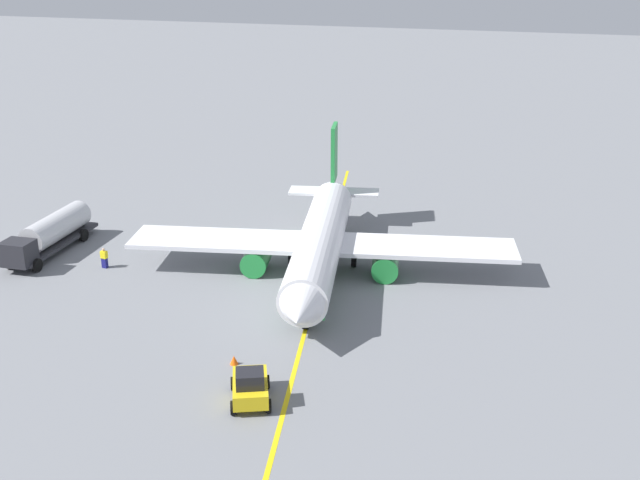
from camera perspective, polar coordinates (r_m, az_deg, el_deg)
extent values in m
plane|color=slate|center=(62.12, 0.00, -2.59)|extent=(400.00, 400.00, 0.00)
cylinder|color=white|center=(61.09, 0.00, -0.23)|extent=(22.72, 8.05, 3.48)
cube|color=#238C3D|center=(61.44, 0.00, -1.06)|extent=(21.37, 7.18, 0.98)
cone|color=white|center=(49.71, -1.52, -5.37)|extent=(3.75, 3.92, 3.34)
cone|color=white|center=(73.32, 1.08, 3.69)|extent=(4.89, 3.80, 2.96)
cube|color=#238C3D|center=(71.70, 1.06, 6.44)|extent=(3.21, 1.01, 5.20)
cube|color=white|center=(72.71, 1.04, 3.58)|extent=(4.08, 8.71, 0.24)
cube|color=white|center=(62.17, 0.10, -0.27)|extent=(11.10, 31.34, 0.36)
cylinder|color=#238C3D|center=(61.61, 4.84, -1.80)|extent=(3.56, 2.72, 2.10)
cylinder|color=#238C3D|center=(62.61, -4.72, -1.42)|extent=(3.56, 2.72, 2.10)
cylinder|color=#4C4C51|center=(53.20, -1.07, -5.46)|extent=(0.24, 0.24, 1.15)
cylinder|color=black|center=(53.46, -1.06, -6.01)|extent=(1.16, 0.62, 1.10)
cylinder|color=#4C4C51|center=(63.34, 2.53, -1.04)|extent=(0.24, 0.24, 1.15)
cylinder|color=black|center=(63.55, 2.52, -1.52)|extent=(1.16, 0.62, 1.10)
cylinder|color=#4C4C51|center=(63.83, -2.13, -0.85)|extent=(0.24, 0.24, 1.15)
cylinder|color=black|center=(64.04, -2.13, -1.33)|extent=(1.16, 0.62, 1.10)
cube|color=#2D2D33|center=(70.68, -19.02, -0.20)|extent=(10.71, 3.15, 0.30)
cube|color=#232328|center=(66.64, -21.34, -0.89)|extent=(2.14, 2.52, 2.00)
cube|color=black|center=(65.83, -21.83, -0.85)|extent=(0.28, 2.01, 0.90)
cylinder|color=silver|center=(70.72, -18.88, 0.95)|extent=(7.91, 2.77, 2.30)
cylinder|color=black|center=(66.63, -20.15, -1.76)|extent=(1.12, 0.42, 1.10)
cylinder|color=black|center=(68.03, -21.90, -1.53)|extent=(1.12, 0.42, 1.10)
cylinder|color=black|center=(72.22, -17.02, 0.35)|extent=(1.12, 0.42, 1.10)
cylinder|color=black|center=(73.52, -18.70, 0.51)|extent=(1.12, 0.42, 1.10)
cube|color=yellow|center=(45.57, -5.16, -10.79)|extent=(4.10, 3.28, 0.90)
cube|color=black|center=(44.68, -5.19, -10.14)|extent=(1.92, 2.03, 0.90)
cylinder|color=black|center=(46.93, -6.41, -10.47)|extent=(0.85, 0.60, 0.80)
cylinder|color=black|center=(46.92, -3.93, -10.39)|extent=(0.85, 0.60, 0.80)
cylinder|color=black|center=(44.72, -6.43, -12.20)|extent=(0.85, 0.60, 0.80)
cylinder|color=black|center=(44.72, -3.81, -12.11)|extent=(0.85, 0.60, 0.80)
cube|color=navy|center=(65.77, -15.59, -1.63)|extent=(0.37, 0.48, 0.85)
cube|color=yellow|center=(65.51, -15.65, -1.04)|extent=(0.42, 0.56, 0.60)
sphere|color=tan|center=(65.35, -15.69, -0.68)|extent=(0.24, 0.24, 0.24)
cone|color=#F2590F|center=(49.56, -6.36, -8.78)|extent=(0.53, 0.53, 0.59)
cube|color=yellow|center=(62.12, 0.00, -2.58)|extent=(60.67, 13.07, 0.01)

